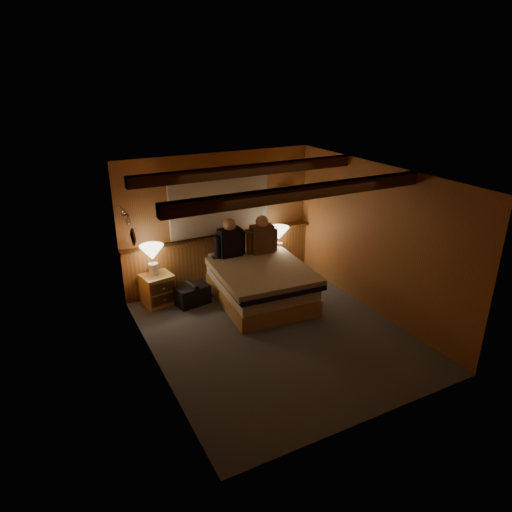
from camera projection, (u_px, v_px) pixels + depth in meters
floor at (275, 333)px, 6.90m from camera, size 4.20×4.20×0.00m
ceiling at (278, 176)px, 5.99m from camera, size 4.20×4.20×0.00m
wall_back at (219, 220)px, 8.17m from camera, size 3.60×0.00×3.60m
wall_left at (151, 285)px, 5.68m from camera, size 0.00×4.20×4.20m
wall_right at (375, 240)px, 7.21m from camera, size 0.00×4.20×4.20m
wall_front at (377, 329)px, 4.72m from camera, size 3.60×0.00×3.60m
wainscot at (221, 258)px, 8.39m from camera, size 3.60×0.23×0.94m
curtain_window at (220, 204)px, 7.99m from camera, size 2.18×0.09×1.11m
ceiling_beams at (273, 180)px, 6.15m from camera, size 3.60×1.65×0.16m
coat_rail at (126, 216)px, 6.83m from camera, size 0.05×0.55×0.24m
framed_print at (284, 193)px, 8.60m from camera, size 0.30×0.04×0.25m
bed at (260, 283)px, 7.75m from camera, size 1.60×1.99×0.65m
nightstand_left at (158, 289)px, 7.68m from camera, size 0.55×0.51×0.53m
nightstand_right at (277, 265)px, 8.70m from camera, size 0.52×0.49×0.49m
lamp_left at (152, 254)px, 7.47m from camera, size 0.39×0.39×0.51m
lamp_right at (279, 235)px, 8.50m from camera, size 0.39×0.39×0.50m
person_left at (230, 241)px, 7.97m from camera, size 0.59×0.23×0.71m
person_right at (262, 237)px, 8.13m from camera, size 0.59×0.29×0.72m
duffel_bag at (193, 295)px, 7.70m from camera, size 0.59×0.41×0.39m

